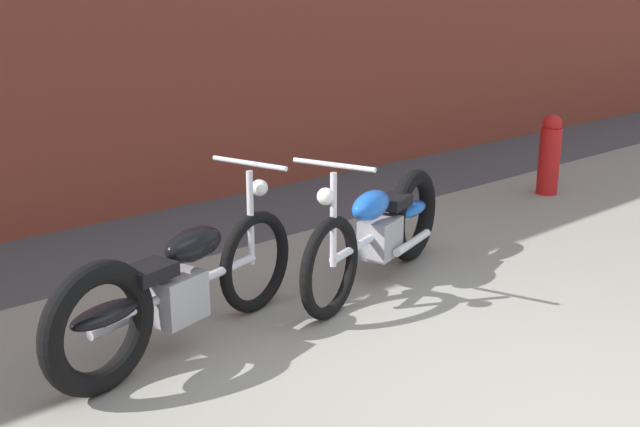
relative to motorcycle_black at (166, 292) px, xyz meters
The scene contains 4 objects.
sidewalk_slab 1.11m from the motorcycle_black, 25.02° to the right, with size 36.00×3.50×0.01m, color gray.
motorcycle_black is the anchor object (origin of this frame).
motorcycle_blue 1.84m from the motorcycle_black, ahead, with size 1.94×0.85×1.03m.
fire_hydrant 4.95m from the motorcycle_black, ahead, with size 0.22×0.22×0.84m.
Camera 1 is at (-2.93, -1.40, 2.03)m, focal length 42.44 mm.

